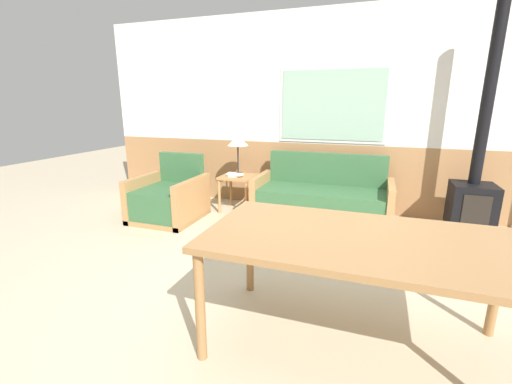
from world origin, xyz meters
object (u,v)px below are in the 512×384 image
(table_lamp, at_px, (238,142))
(wood_stove, at_px, (475,183))
(side_table, at_px, (238,182))
(couch, at_px, (322,201))
(dining_table, at_px, (360,248))
(armchair, at_px, (169,200))

(table_lamp, xyz_separation_m, wood_stove, (2.91, -0.06, -0.35))
(side_table, bearing_deg, table_lamp, 109.52)
(couch, height_order, side_table, couch)
(side_table, bearing_deg, dining_table, -53.40)
(couch, xyz_separation_m, side_table, (-1.19, 0.03, 0.15))
(side_table, bearing_deg, armchair, -139.24)
(side_table, bearing_deg, couch, -1.66)
(side_table, xyz_separation_m, wood_stove, (2.88, 0.02, 0.22))
(table_lamp, bearing_deg, dining_table, -53.87)
(couch, bearing_deg, dining_table, -76.18)
(couch, relative_size, table_lamp, 3.11)
(wood_stove, bearing_deg, dining_table, -115.04)
(table_lamp, bearing_deg, wood_stove, -1.24)
(couch, bearing_deg, armchair, -162.77)
(armchair, relative_size, dining_table, 0.47)
(wood_stove, bearing_deg, table_lamp, 178.76)
(armchair, bearing_deg, wood_stove, -2.31)
(couch, distance_m, dining_table, 2.45)
(couch, xyz_separation_m, armchair, (-1.92, -0.59, -0.01))
(side_table, relative_size, wood_stove, 0.20)
(couch, height_order, armchair, couch)
(couch, height_order, table_lamp, table_lamp)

